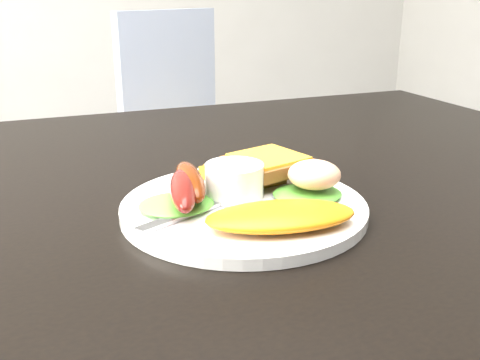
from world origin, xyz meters
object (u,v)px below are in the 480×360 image
plate (244,208)px  dining_chair (185,160)px  dining_table (189,196)px  person (143,70)px

plate → dining_chair: bearing=76.9°
dining_table → plate: plate is taller
dining_table → plate: bearing=-79.6°
dining_chair → person: size_ratio=0.23×
person → plate: (-0.04, -0.61, -0.05)m
person → dining_chair: bearing=-109.0°
dining_table → dining_chair: (0.29, 1.02, -0.28)m
plate → dining_table: bearing=100.4°
dining_table → plate: size_ratio=4.93×
dining_chair → dining_table: bearing=-127.8°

